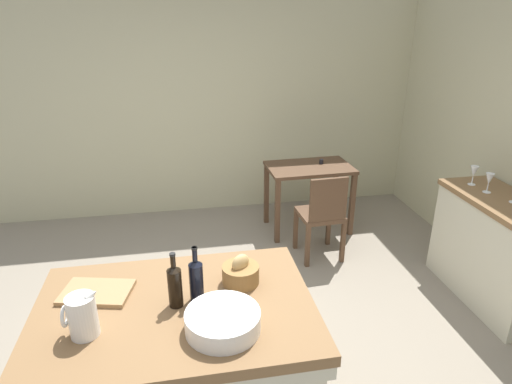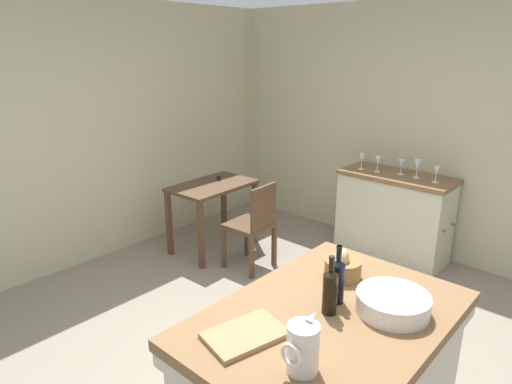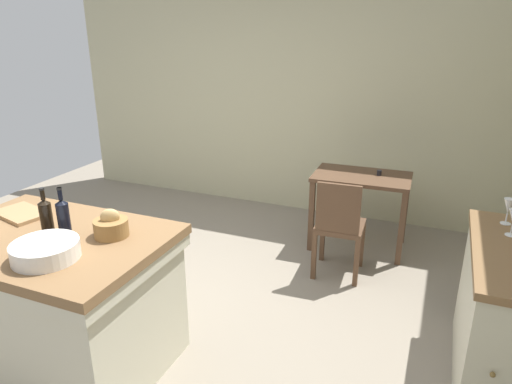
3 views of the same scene
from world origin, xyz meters
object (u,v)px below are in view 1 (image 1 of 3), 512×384
wooden_chair (322,214)px  bread_basket (241,273)px  island_table (180,369)px  wine_glass_far_right (474,172)px  wine_glass_right (489,179)px  writing_desk (309,177)px  side_cabinet (497,251)px  wine_bottle_amber (175,285)px  wine_bottle_dark (196,279)px  pitcher (82,316)px  cutting_board (97,292)px  wash_bowl (223,321)px

wooden_chair → bread_basket: 1.97m
island_table → wine_glass_far_right: wine_glass_far_right is taller
bread_basket → wine_glass_right: size_ratio=1.22×
island_table → writing_desk: island_table is taller
side_cabinet → wine_bottle_amber: size_ratio=3.83×
wine_glass_far_right → island_table: bearing=-153.7°
wine_bottle_dark → side_cabinet: bearing=18.6°
island_table → pitcher: (-0.41, -0.14, 0.52)m
wine_bottle_amber → wine_glass_far_right: size_ratio=1.79×
writing_desk → cutting_board: cutting_board is taller
cutting_board → wine_glass_right: (2.95, 0.90, 0.10)m
side_cabinet → wine_bottle_amber: bearing=-161.6°
writing_desk → bread_basket: size_ratio=4.54×
cutting_board → wine_bottle_amber: 0.46m
wine_glass_right → wine_glass_far_right: wine_glass_far_right is taller
side_cabinet → island_table: bearing=-161.5°
writing_desk → pitcher: (-1.85, -2.54, 0.38)m
island_table → wine_bottle_amber: (0.01, 0.01, 0.54)m
side_cabinet → writing_desk: bearing=127.0°
wash_bowl → cutting_board: wash_bowl is taller
writing_desk → wine_bottle_amber: size_ratio=3.05×
wooden_chair → bread_basket: (-1.03, -1.61, 0.48)m
wine_glass_far_right → wash_bowl: bearing=-147.6°
pitcher → wine_glass_right: pitcher is taller
writing_desk → wine_bottle_dark: (-1.33, -2.37, 0.40)m
side_cabinet → wine_bottle_amber: (-2.59, -0.86, 0.57)m
pitcher → wine_bottle_dark: wine_bottle_dark is taller
wine_bottle_dark → wine_glass_right: (2.44, 1.04, -0.02)m
wine_bottle_amber → island_table: bearing=-141.5°
writing_desk → cutting_board: bearing=-129.7°
wine_bottle_dark → island_table: bearing=-163.8°
wooden_chair → wine_bottle_dark: (-1.27, -1.72, 0.54)m
island_table → cutting_board: size_ratio=3.99×
wine_glass_right → wooden_chair: bearing=149.8°
wine_glass_far_right → side_cabinet: bearing=-81.6°
writing_desk → pitcher: pitcher is taller
side_cabinet → cutting_board: cutting_board is taller
bread_basket → side_cabinet: bearing=17.9°
writing_desk → wine_glass_far_right: 1.63m
side_cabinet → pitcher: bearing=-161.5°
bread_basket → cutting_board: bread_basket is taller
wash_bowl → wine_glass_far_right: (2.32, 1.47, 0.06)m
island_table → pitcher: bearing=-161.3°
wash_bowl → wine_bottle_amber: 0.32m
wine_bottle_dark → wine_glass_right: size_ratio=1.86×
cutting_board → wash_bowl: bearing=-32.3°
wine_bottle_amber → side_cabinet: bearing=18.4°
wooden_chair → wine_glass_right: (1.17, -0.68, 0.53)m
writing_desk → wine_bottle_dark: wine_bottle_dark is taller
wooden_chair → wine_bottle_amber: bearing=-128.2°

